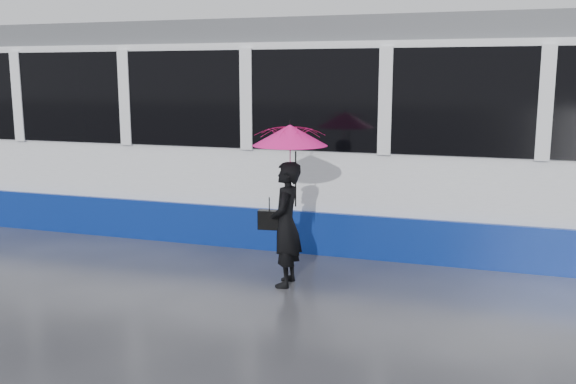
% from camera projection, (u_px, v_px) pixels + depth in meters
% --- Properties ---
extents(ground, '(90.00, 90.00, 0.00)m').
position_uv_depth(ground, '(222.00, 273.00, 8.35)').
color(ground, '#2A2A2F').
rests_on(ground, ground).
extents(rails, '(34.00, 1.51, 0.02)m').
position_uv_depth(rails, '(283.00, 230.00, 10.68)').
color(rails, '#3F3D38').
rests_on(rails, ground).
extents(tram, '(26.00, 2.56, 3.35)m').
position_uv_depth(tram, '(91.00, 126.00, 11.51)').
color(tram, white).
rests_on(tram, ground).
extents(woman, '(0.43, 0.59, 1.53)m').
position_uv_depth(woman, '(286.00, 224.00, 7.77)').
color(woman, black).
rests_on(woman, ground).
extents(umbrella, '(0.99, 0.99, 1.03)m').
position_uv_depth(umbrella, '(290.00, 150.00, 7.59)').
color(umbrella, '#F91481').
rests_on(umbrella, ground).
extents(handbag, '(0.28, 0.15, 0.42)m').
position_uv_depth(handbag, '(269.00, 220.00, 7.85)').
color(handbag, black).
rests_on(handbag, ground).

